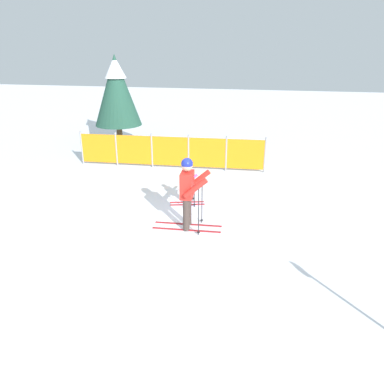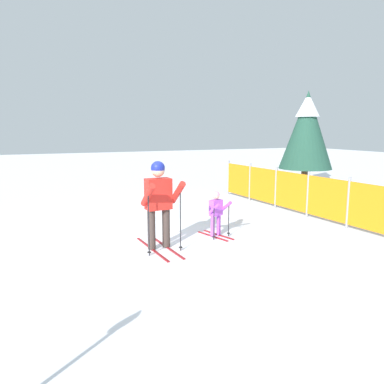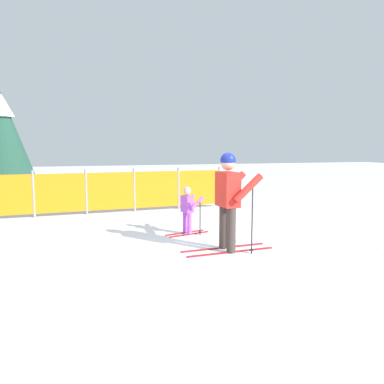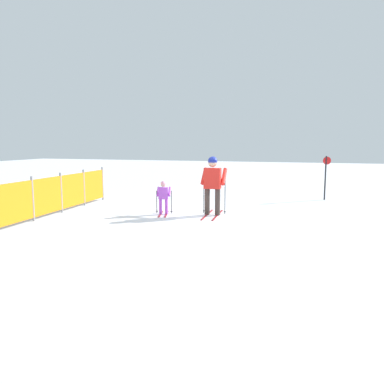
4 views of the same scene
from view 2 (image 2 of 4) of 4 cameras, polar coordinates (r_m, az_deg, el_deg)
ground_plane at (r=7.39m, az=-6.50°, el=-8.11°), size 60.00×60.00×0.00m
skier_adult at (r=6.94m, az=-5.07°, el=-0.81°), size 1.59×0.72×1.66m
skier_child at (r=7.84m, az=3.73°, el=-2.84°), size 0.93×0.51×0.97m
safety_fence at (r=10.47m, az=14.85°, el=0.19°), size 6.36×0.38×1.18m
conifer_far at (r=14.68m, az=17.09°, el=9.18°), size 1.95×1.95×3.63m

